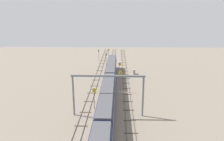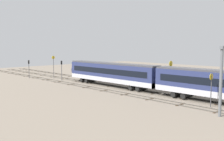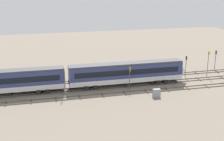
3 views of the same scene
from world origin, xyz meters
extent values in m
plane|color=gray|center=(0.00, 0.00, 0.00)|extent=(136.00, 136.00, 0.00)
cube|color=#59544C|center=(0.00, -5.20, 0.08)|extent=(120.00, 0.07, 0.16)
cube|color=#59544C|center=(0.00, -3.77, 0.08)|extent=(120.00, 0.07, 0.16)
cube|color=#473828|center=(-26.67, -4.48, 0.04)|extent=(0.24, 2.40, 0.08)
cube|color=#473828|center=(-22.22, -4.48, 0.04)|extent=(0.24, 2.40, 0.08)
cube|color=#473828|center=(-17.78, -4.48, 0.04)|extent=(0.24, 2.40, 0.08)
cube|color=#473828|center=(-13.33, -4.48, 0.04)|extent=(0.24, 2.40, 0.08)
cube|color=#473828|center=(-8.89, -4.48, 0.04)|extent=(0.24, 2.40, 0.08)
cube|color=#473828|center=(-4.44, -4.48, 0.04)|extent=(0.24, 2.40, 0.08)
cube|color=#473828|center=(0.00, -4.48, 0.04)|extent=(0.24, 2.40, 0.08)
cube|color=#473828|center=(4.44, -4.48, 0.04)|extent=(0.24, 2.40, 0.08)
cube|color=#473828|center=(8.89, -4.48, 0.04)|extent=(0.24, 2.40, 0.08)
cube|color=#473828|center=(13.33, -4.48, 0.04)|extent=(0.24, 2.40, 0.08)
cube|color=#473828|center=(17.78, -4.48, 0.04)|extent=(0.24, 2.40, 0.08)
cube|color=#473828|center=(22.22, -4.48, 0.04)|extent=(0.24, 2.40, 0.08)
cube|color=#473828|center=(26.67, -4.48, 0.04)|extent=(0.24, 2.40, 0.08)
cube|color=#473828|center=(31.11, -4.48, 0.04)|extent=(0.24, 2.40, 0.08)
cube|color=#473828|center=(35.56, -4.48, 0.04)|extent=(0.24, 2.40, 0.08)
cube|color=#473828|center=(40.00, -4.48, 0.04)|extent=(0.24, 2.40, 0.08)
cube|color=#473828|center=(44.45, -4.48, 0.04)|extent=(0.24, 2.40, 0.08)
cube|color=#473828|center=(48.89, -4.48, 0.04)|extent=(0.24, 2.40, 0.08)
cube|color=#473828|center=(53.33, -4.48, 0.04)|extent=(0.24, 2.40, 0.08)
cube|color=#473828|center=(57.78, -4.48, 0.04)|extent=(0.24, 2.40, 0.08)
cube|color=#59544C|center=(0.00, -0.72, 0.08)|extent=(120.00, 0.07, 0.16)
cube|color=#59544C|center=(0.00, 0.72, 0.08)|extent=(120.00, 0.07, 0.16)
cube|color=#473828|center=(-28.57, 0.00, 0.04)|extent=(0.24, 2.40, 0.08)
cube|color=#473828|center=(-22.86, 0.00, 0.04)|extent=(0.24, 2.40, 0.08)
cube|color=#473828|center=(-17.14, 0.00, 0.04)|extent=(0.24, 2.40, 0.08)
cube|color=#473828|center=(-11.43, 0.00, 0.04)|extent=(0.24, 2.40, 0.08)
cube|color=#473828|center=(-5.71, 0.00, 0.04)|extent=(0.24, 2.40, 0.08)
cube|color=#473828|center=(0.00, 0.00, 0.04)|extent=(0.24, 2.40, 0.08)
cube|color=#473828|center=(5.71, 0.00, 0.04)|extent=(0.24, 2.40, 0.08)
cube|color=#473828|center=(11.43, 0.00, 0.04)|extent=(0.24, 2.40, 0.08)
cube|color=#473828|center=(17.14, 0.00, 0.04)|extent=(0.24, 2.40, 0.08)
cube|color=#473828|center=(22.86, 0.00, 0.04)|extent=(0.24, 2.40, 0.08)
cube|color=#473828|center=(28.57, 0.00, 0.04)|extent=(0.24, 2.40, 0.08)
cube|color=#473828|center=(34.29, 0.00, 0.04)|extent=(0.24, 2.40, 0.08)
cube|color=#473828|center=(40.00, 0.00, 0.04)|extent=(0.24, 2.40, 0.08)
cube|color=#473828|center=(45.72, 0.00, 0.04)|extent=(0.24, 2.40, 0.08)
cube|color=#473828|center=(51.43, 0.00, 0.04)|extent=(0.24, 2.40, 0.08)
cube|color=#473828|center=(57.14, 0.00, 0.04)|extent=(0.24, 2.40, 0.08)
cube|color=#59544C|center=(0.00, 3.77, 0.08)|extent=(120.00, 0.07, 0.16)
cube|color=#59544C|center=(0.00, 5.20, 0.08)|extent=(120.00, 0.07, 0.16)
cube|color=#473828|center=(-24.55, 4.48, 0.04)|extent=(0.24, 2.40, 0.08)
cube|color=#473828|center=(-19.09, 4.48, 0.04)|extent=(0.24, 2.40, 0.08)
cube|color=#473828|center=(-13.64, 4.48, 0.04)|extent=(0.24, 2.40, 0.08)
cube|color=#473828|center=(-8.18, 4.48, 0.04)|extent=(0.24, 2.40, 0.08)
cube|color=#473828|center=(-2.73, 4.48, 0.04)|extent=(0.24, 2.40, 0.08)
cube|color=#473828|center=(2.73, 4.48, 0.04)|extent=(0.24, 2.40, 0.08)
cube|color=#473828|center=(8.18, 4.48, 0.04)|extent=(0.24, 2.40, 0.08)
cube|color=#473828|center=(13.64, 4.48, 0.04)|extent=(0.24, 2.40, 0.08)
cube|color=#473828|center=(19.09, 4.48, 0.04)|extent=(0.24, 2.40, 0.08)
cube|color=#473828|center=(24.55, 4.48, 0.04)|extent=(0.24, 2.40, 0.08)
cube|color=#473828|center=(30.00, 4.48, 0.04)|extent=(0.24, 2.40, 0.08)
cube|color=#473828|center=(35.46, 4.48, 0.04)|extent=(0.24, 2.40, 0.08)
cube|color=#473828|center=(40.91, 4.48, 0.04)|extent=(0.24, 2.40, 0.08)
cube|color=#473828|center=(46.36, 4.48, 0.04)|extent=(0.24, 2.40, 0.08)
cube|color=#473828|center=(51.82, 4.48, 0.04)|extent=(0.24, 2.40, 0.08)
cube|color=#473828|center=(57.27, 4.48, 0.04)|extent=(0.24, 2.40, 0.08)
cube|color=navy|center=(6.00, 0.00, 2.86)|extent=(24.00, 2.90, 3.60)
cube|color=silver|center=(6.00, 0.00, 1.51)|extent=(24.00, 2.94, 0.90)
cube|color=#4C4C51|center=(6.00, 0.00, 4.81)|extent=(24.00, 2.50, 0.30)
cube|color=black|center=(6.00, -1.46, 3.29)|extent=(22.00, 0.04, 1.10)
cube|color=black|center=(6.00, 1.46, 3.29)|extent=(22.00, 0.04, 1.10)
cylinder|color=black|center=(-2.58, 0.00, 0.61)|extent=(0.90, 2.70, 0.90)
cylinder|color=black|center=(-0.78, 0.00, 0.61)|extent=(0.90, 2.70, 0.90)
cylinder|color=black|center=(12.78, 0.00, 0.61)|extent=(0.90, 2.70, 0.90)
cylinder|color=black|center=(14.58, 0.00, 0.61)|extent=(0.90, 2.70, 0.90)
cube|color=navy|center=(-18.80, 0.00, 2.86)|extent=(24.00, 2.90, 3.60)
cube|color=silver|center=(-18.80, 0.00, 1.51)|extent=(24.00, 2.94, 0.90)
cube|color=#4C4C51|center=(-18.80, 0.00, 4.81)|extent=(24.00, 2.50, 0.30)
cube|color=black|center=(-18.80, -1.46, 3.29)|extent=(22.00, 0.04, 1.10)
cube|color=black|center=(-18.80, 1.46, 3.29)|extent=(22.00, 0.04, 1.10)
cylinder|color=black|center=(-27.38, 0.00, 0.61)|extent=(0.90, 2.70, 0.90)
cylinder|color=black|center=(-25.58, 0.00, 0.61)|extent=(0.90, 2.70, 0.90)
cylinder|color=black|center=(-12.02, 0.00, 0.61)|extent=(0.90, 2.70, 0.90)
cylinder|color=black|center=(-10.22, 0.00, 0.61)|extent=(0.90, 2.70, 0.90)
cone|color=silver|center=(18.80, 0.00, 2.68)|extent=(1.60, 3.24, 3.24)
cylinder|color=slate|center=(-20.24, -7.07, 4.04)|extent=(0.36, 0.36, 8.09)
cylinder|color=slate|center=(-20.24, 6.54, 4.04)|extent=(0.36, 0.36, 8.09)
cube|color=slate|center=(-20.24, -0.26, 8.26)|extent=(0.40, 14.21, 0.35)
cylinder|color=#4C4C51|center=(-17.31, 2.82, 2.32)|extent=(0.12, 0.12, 4.64)
cylinder|color=yellow|center=(-17.27, 2.82, 4.23)|extent=(0.05, 0.91, 0.91)
cube|color=black|center=(-17.24, 2.82, 4.23)|extent=(0.02, 0.41, 0.12)
cylinder|color=#4C4C51|center=(5.90, -2.69, 2.40)|extent=(0.12, 0.12, 4.80)
cylinder|color=yellow|center=(5.94, -2.69, 4.35)|extent=(0.05, 1.01, 1.01)
cube|color=black|center=(5.97, -2.69, 4.35)|extent=(0.02, 0.45, 0.12)
cylinder|color=#4C4C51|center=(-7.02, -2.76, 2.86)|extent=(0.12, 0.12, 5.71)
cylinder|color=yellow|center=(-6.98, -2.76, 5.26)|extent=(0.05, 1.01, 1.01)
cube|color=black|center=(-6.95, -2.76, 5.26)|extent=(0.02, 0.45, 0.12)
cylinder|color=#4C4C51|center=(25.88, 1.74, 2.93)|extent=(0.12, 0.12, 5.85)
cylinder|color=yellow|center=(25.92, 1.74, 5.48)|extent=(0.05, 0.84, 0.84)
cube|color=black|center=(25.95, 1.74, 5.48)|extent=(0.02, 0.38, 0.12)
cylinder|color=#4C4C51|center=(20.82, 2.53, 1.98)|extent=(0.14, 0.14, 3.96)
cube|color=black|center=(20.82, 2.53, 4.41)|extent=(0.20, 0.32, 0.90)
sphere|color=yellow|center=(20.93, 2.53, 4.61)|extent=(0.20, 0.20, 0.20)
sphere|color=#262626|center=(20.93, 2.53, 4.22)|extent=(0.20, 0.20, 0.20)
cylinder|color=#4C4C51|center=(30.66, 6.27, 1.91)|extent=(0.14, 0.14, 3.82)
cube|color=black|center=(30.66, 6.27, 4.27)|extent=(0.20, 0.32, 0.90)
sphere|color=yellow|center=(30.77, 6.27, 4.47)|extent=(0.20, 0.20, 0.20)
sphere|color=#262626|center=(30.77, 6.27, 4.07)|extent=(0.20, 0.20, 0.20)
cube|color=gray|center=(9.82, -7.55, 0.80)|extent=(1.42, 0.74, 1.61)
cube|color=#333333|center=(10.54, -7.55, 1.04)|extent=(0.02, 0.52, 0.24)
camera|label=1|loc=(-58.42, -2.24, 19.72)|focal=33.70mm
camera|label=2|loc=(-33.52, 36.83, 8.42)|focal=41.59mm
camera|label=3|loc=(-10.55, -56.81, 21.54)|focal=47.70mm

